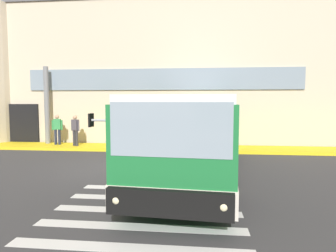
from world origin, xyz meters
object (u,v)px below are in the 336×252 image
(bus_main_foreground, at_px, (195,135))
(passenger_near_column, at_px, (57,127))
(entry_support_column, at_px, (47,105))
(passenger_by_doorway, at_px, (75,129))

(bus_main_foreground, distance_m, passenger_near_column, 9.31)
(entry_support_column, height_order, bus_main_foreground, entry_support_column)
(bus_main_foreground, height_order, passenger_by_doorway, bus_main_foreground)
(passenger_near_column, bearing_deg, passenger_by_doorway, -17.17)
(passenger_by_doorway, bearing_deg, entry_support_column, 158.75)
(passenger_by_doorway, bearing_deg, bus_main_foreground, -35.86)
(entry_support_column, distance_m, passenger_by_doorway, 2.48)
(entry_support_column, relative_size, passenger_near_column, 2.61)
(bus_main_foreground, distance_m, passenger_by_doorway, 8.11)
(entry_support_column, relative_size, bus_main_foreground, 0.40)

